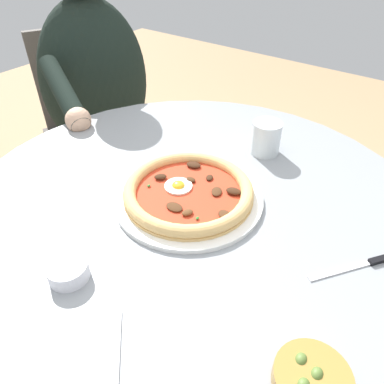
{
  "coord_description": "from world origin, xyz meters",
  "views": [
    {
      "loc": [
        -0.47,
        -0.35,
        1.21
      ],
      "look_at": [
        -0.01,
        -0.01,
        0.76
      ],
      "focal_mm": 34.25,
      "sensor_mm": 36.0,
      "label": 1
    }
  ],
  "objects_px": {
    "cafe_chair_diner": "(94,119)",
    "ramekin_capers": "(68,270)",
    "olive_pan": "(313,381)",
    "steak_knife": "(377,261)",
    "water_glass": "(266,140)",
    "diner_person": "(104,135)",
    "pizza_on_plate": "(188,193)",
    "fork_utensil": "(116,367)",
    "dining_table": "(192,250)"
  },
  "relations": [
    {
      "from": "dining_table",
      "to": "fork_utensil",
      "type": "distance_m",
      "value": 0.39
    },
    {
      "from": "pizza_on_plate",
      "to": "olive_pan",
      "type": "relative_size",
      "value": 2.92
    },
    {
      "from": "steak_knife",
      "to": "diner_person",
      "type": "distance_m",
      "value": 1.07
    },
    {
      "from": "pizza_on_plate",
      "to": "steak_knife",
      "type": "distance_m",
      "value": 0.37
    },
    {
      "from": "water_glass",
      "to": "diner_person",
      "type": "distance_m",
      "value": 0.73
    },
    {
      "from": "dining_table",
      "to": "fork_utensil",
      "type": "height_order",
      "value": "fork_utensil"
    },
    {
      "from": "water_glass",
      "to": "cafe_chair_diner",
      "type": "relative_size",
      "value": 0.09
    },
    {
      "from": "pizza_on_plate",
      "to": "diner_person",
      "type": "bearing_deg",
      "value": 63.55
    },
    {
      "from": "water_glass",
      "to": "diner_person",
      "type": "height_order",
      "value": "diner_person"
    },
    {
      "from": "olive_pan",
      "to": "water_glass",
      "type": "bearing_deg",
      "value": 33.92
    },
    {
      "from": "water_glass",
      "to": "olive_pan",
      "type": "relative_size",
      "value": 0.76
    },
    {
      "from": "fork_utensil",
      "to": "cafe_chair_diner",
      "type": "relative_size",
      "value": 0.15
    },
    {
      "from": "fork_utensil",
      "to": "cafe_chair_diner",
      "type": "bearing_deg",
      "value": 51.56
    },
    {
      "from": "steak_knife",
      "to": "cafe_chair_diner",
      "type": "xyz_separation_m",
      "value": [
        0.33,
        1.13,
        -0.21
      ]
    },
    {
      "from": "pizza_on_plate",
      "to": "cafe_chair_diner",
      "type": "bearing_deg",
      "value": 63.5
    },
    {
      "from": "olive_pan",
      "to": "fork_utensil",
      "type": "bearing_deg",
      "value": 121.46
    },
    {
      "from": "olive_pan",
      "to": "cafe_chair_diner",
      "type": "relative_size",
      "value": 0.12
    },
    {
      "from": "water_glass",
      "to": "fork_utensil",
      "type": "xyz_separation_m",
      "value": [
        -0.59,
        -0.1,
        -0.03
      ]
    },
    {
      "from": "pizza_on_plate",
      "to": "fork_utensil",
      "type": "distance_m",
      "value": 0.36
    },
    {
      "from": "diner_person",
      "to": "pizza_on_plate",
      "type": "bearing_deg",
      "value": -116.45
    },
    {
      "from": "water_glass",
      "to": "steak_knife",
      "type": "relative_size",
      "value": 0.46
    },
    {
      "from": "olive_pan",
      "to": "steak_knife",
      "type": "bearing_deg",
      "value": -2.27
    },
    {
      "from": "pizza_on_plate",
      "to": "ramekin_capers",
      "type": "distance_m",
      "value": 0.28
    },
    {
      "from": "cafe_chair_diner",
      "to": "ramekin_capers",
      "type": "bearing_deg",
      "value": -131.8
    },
    {
      "from": "dining_table",
      "to": "diner_person",
      "type": "xyz_separation_m",
      "value": [
        0.32,
        0.66,
        -0.07
      ]
    },
    {
      "from": "steak_knife",
      "to": "fork_utensil",
      "type": "xyz_separation_m",
      "value": [
        -0.4,
        0.23,
        -0.0
      ]
    },
    {
      "from": "water_glass",
      "to": "cafe_chair_diner",
      "type": "distance_m",
      "value": 0.86
    },
    {
      "from": "ramekin_capers",
      "to": "cafe_chair_diner",
      "type": "xyz_separation_m",
      "value": [
        0.66,
        0.74,
        -0.23
      ]
    },
    {
      "from": "steak_knife",
      "to": "ramekin_capers",
      "type": "relative_size",
      "value": 2.6
    },
    {
      "from": "pizza_on_plate",
      "to": "diner_person",
      "type": "height_order",
      "value": "diner_person"
    },
    {
      "from": "dining_table",
      "to": "steak_knife",
      "type": "relative_size",
      "value": 5.63
    },
    {
      "from": "pizza_on_plate",
      "to": "water_glass",
      "type": "xyz_separation_m",
      "value": [
        0.26,
        -0.04,
        0.02
      ]
    },
    {
      "from": "olive_pan",
      "to": "diner_person",
      "type": "xyz_separation_m",
      "value": [
        0.53,
        1.0,
        -0.23
      ]
    },
    {
      "from": "steak_knife",
      "to": "ramekin_capers",
      "type": "distance_m",
      "value": 0.52
    },
    {
      "from": "ramekin_capers",
      "to": "olive_pan",
      "type": "relative_size",
      "value": 0.64
    },
    {
      "from": "diner_person",
      "to": "cafe_chair_diner",
      "type": "height_order",
      "value": "diner_person"
    },
    {
      "from": "pizza_on_plate",
      "to": "fork_utensil",
      "type": "xyz_separation_m",
      "value": [
        -0.34,
        -0.13,
        -0.02
      ]
    },
    {
      "from": "water_glass",
      "to": "diner_person",
      "type": "relative_size",
      "value": 0.07
    },
    {
      "from": "olive_pan",
      "to": "fork_utensil",
      "type": "distance_m",
      "value": 0.25
    },
    {
      "from": "ramekin_capers",
      "to": "olive_pan",
      "type": "height_order",
      "value": "olive_pan"
    },
    {
      "from": "water_glass",
      "to": "cafe_chair_diner",
      "type": "bearing_deg",
      "value": 81.19
    },
    {
      "from": "ramekin_capers",
      "to": "dining_table",
      "type": "bearing_deg",
      "value": -9.27
    },
    {
      "from": "ramekin_capers",
      "to": "steak_knife",
      "type": "bearing_deg",
      "value": -49.88
    },
    {
      "from": "pizza_on_plate",
      "to": "steak_knife",
      "type": "height_order",
      "value": "pizza_on_plate"
    },
    {
      "from": "pizza_on_plate",
      "to": "ramekin_capers",
      "type": "xyz_separation_m",
      "value": [
        -0.27,
        0.04,
        -0.0
      ]
    },
    {
      "from": "ramekin_capers",
      "to": "olive_pan",
      "type": "distance_m",
      "value": 0.39
    },
    {
      "from": "dining_table",
      "to": "water_glass",
      "type": "xyz_separation_m",
      "value": [
        0.26,
        -0.03,
        0.18
      ]
    },
    {
      "from": "dining_table",
      "to": "ramekin_capers",
      "type": "height_order",
      "value": "ramekin_capers"
    },
    {
      "from": "steak_knife",
      "to": "olive_pan",
      "type": "distance_m",
      "value": 0.26
    },
    {
      "from": "pizza_on_plate",
      "to": "water_glass",
      "type": "relative_size",
      "value": 3.84
    }
  ]
}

